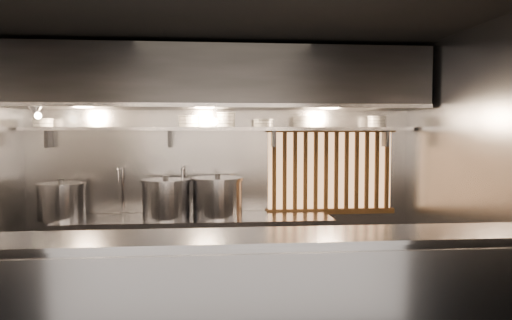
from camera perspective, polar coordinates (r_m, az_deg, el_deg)
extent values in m
plane|color=black|center=(4.50, -3.38, 15.43)|extent=(4.50, 4.50, 0.00)
plane|color=gray|center=(5.92, -3.89, -1.09)|extent=(4.50, 0.00, 4.50)
plane|color=gray|center=(5.04, 23.19, -2.13)|extent=(0.00, 3.00, 3.00)
cube|color=#9F9FA4|center=(3.69, -2.66, -17.42)|extent=(4.50, 0.50, 1.10)
cube|color=#9F9FA4|center=(3.53, -2.68, -8.82)|extent=(4.50, 0.56, 0.03)
cube|color=#9F9FA4|center=(5.70, -6.81, -10.96)|extent=(3.00, 0.70, 0.90)
cube|color=#9F9FA4|center=(5.72, -3.86, 3.57)|extent=(4.40, 0.34, 0.04)
cube|color=#2D2D30|center=(5.53, -3.81, 9.24)|extent=(4.40, 0.80, 0.65)
cube|color=#9F9FA4|center=(5.11, -3.66, 6.29)|extent=(4.40, 0.03, 0.04)
cube|color=#F6AF6E|center=(6.08, 8.47, -1.19)|extent=(1.50, 0.02, 0.92)
cube|color=brown|center=(6.01, 8.62, 3.44)|extent=(1.56, 0.06, 0.06)
cube|color=brown|center=(6.09, 8.54, -5.83)|extent=(1.56, 0.06, 0.06)
cube|color=brown|center=(5.90, 2.09, -1.29)|extent=(0.04, 0.04, 0.92)
cube|color=brown|center=(5.92, 3.29, -1.28)|extent=(0.04, 0.04, 0.92)
cube|color=brown|center=(5.94, 4.48, -1.27)|extent=(0.04, 0.04, 0.92)
cube|color=brown|center=(5.96, 5.67, -1.26)|extent=(0.04, 0.04, 0.92)
cube|color=brown|center=(5.99, 6.84, -1.25)|extent=(0.04, 0.04, 0.92)
cube|color=brown|center=(6.01, 8.00, -1.23)|extent=(0.04, 0.04, 0.92)
cube|color=brown|center=(6.04, 9.16, -1.22)|extent=(0.04, 0.04, 0.92)
cube|color=brown|center=(6.08, 10.30, -1.21)|extent=(0.04, 0.04, 0.92)
cube|color=brown|center=(6.11, 11.42, -1.19)|extent=(0.04, 0.04, 0.92)
cube|color=brown|center=(6.15, 12.54, -1.18)|extent=(0.04, 0.04, 0.92)
cube|color=brown|center=(6.19, 13.64, -1.16)|extent=(0.04, 0.04, 0.92)
cube|color=brown|center=(6.23, 14.72, -1.15)|extent=(0.05, 0.04, 0.92)
cylinder|color=silver|center=(5.97, -14.99, -3.19)|extent=(0.03, 0.03, 0.48)
sphere|color=silver|center=(5.94, -15.03, -0.89)|extent=(0.04, 0.04, 0.04)
cylinder|color=silver|center=(5.82, -15.24, -0.98)|extent=(0.03, 0.26, 0.03)
sphere|color=silver|center=(5.69, -15.46, -1.08)|extent=(0.04, 0.04, 0.04)
cylinder|color=silver|center=(5.69, -15.45, -1.78)|extent=(0.03, 0.03, 0.14)
cylinder|color=silver|center=(5.89, -8.25, -3.19)|extent=(0.03, 0.03, 0.48)
sphere|color=silver|center=(5.87, -8.27, -0.86)|extent=(0.04, 0.04, 0.04)
cylinder|color=silver|center=(5.74, -8.33, -0.95)|extent=(0.03, 0.26, 0.03)
sphere|color=silver|center=(5.61, -8.40, -1.06)|extent=(0.04, 0.04, 0.04)
cylinder|color=silver|center=(5.62, -8.39, -1.77)|extent=(0.03, 0.03, 0.14)
cone|color=#9F9FA4|center=(5.53, -23.89, 5.27)|extent=(0.25, 0.27, 0.20)
sphere|color=#FFE0B2|center=(5.50, -23.64, 4.66)|extent=(0.07, 0.07, 0.07)
cylinder|color=#2D2D30|center=(5.63, -23.59, 6.05)|extent=(0.02, 0.22, 0.02)
cylinder|color=#2D2D30|center=(5.60, -4.85, 5.21)|extent=(0.01, 0.01, 0.12)
sphere|color=#FFE0B2|center=(5.60, -4.85, 4.39)|extent=(0.09, 0.09, 0.09)
cylinder|color=#9F9FA4|center=(5.82, -21.33, -4.54)|extent=(0.49, 0.49, 0.36)
cylinder|color=#9F9FA4|center=(5.79, -21.37, -2.61)|extent=(0.52, 0.52, 0.03)
cylinder|color=#2D2D30|center=(5.79, -21.38, -2.26)|extent=(0.06, 0.06, 0.04)
cylinder|color=#9F9FA4|center=(5.57, -10.27, -4.52)|extent=(0.67, 0.67, 0.40)
cylinder|color=#9F9FA4|center=(5.55, -10.29, -2.33)|extent=(0.71, 0.71, 0.03)
cylinder|color=#2D2D30|center=(5.54, -10.30, -1.97)|extent=(0.06, 0.06, 0.04)
cylinder|color=#9F9FA4|center=(5.59, -4.40, -4.39)|extent=(0.66, 0.66, 0.41)
cylinder|color=#9F9FA4|center=(5.57, -4.41, -2.15)|extent=(0.69, 0.69, 0.03)
cylinder|color=#2D2D30|center=(5.57, -4.41, -1.79)|extent=(0.06, 0.06, 0.04)
cylinder|color=white|center=(6.00, -23.18, 3.68)|extent=(0.21, 0.21, 0.03)
cylinder|color=white|center=(6.00, -23.18, 4.04)|extent=(0.21, 0.21, 0.03)
cylinder|color=white|center=(6.00, -23.19, 4.31)|extent=(0.22, 0.22, 0.01)
cylinder|color=white|center=(5.72, -7.68, 3.95)|extent=(0.23, 0.23, 0.03)
cylinder|color=white|center=(5.72, -7.68, 4.33)|extent=(0.23, 0.23, 0.03)
cylinder|color=white|center=(5.72, -7.68, 4.71)|extent=(0.23, 0.23, 0.03)
cylinder|color=white|center=(5.72, -7.69, 4.99)|extent=(0.24, 0.24, 0.01)
cylinder|color=white|center=(5.72, -3.46, 3.97)|extent=(0.21, 0.21, 0.03)
cylinder|color=white|center=(5.72, -3.47, 4.35)|extent=(0.21, 0.21, 0.03)
cylinder|color=white|center=(5.72, -3.47, 4.73)|extent=(0.21, 0.21, 0.03)
cylinder|color=white|center=(5.72, -3.47, 5.11)|extent=(0.21, 0.21, 0.03)
cylinder|color=white|center=(5.72, -3.47, 5.39)|extent=(0.22, 0.22, 0.01)
cylinder|color=white|center=(5.75, 0.85, 3.98)|extent=(0.23, 0.23, 0.03)
cylinder|color=white|center=(5.75, 0.85, 4.35)|extent=(0.23, 0.23, 0.03)
cylinder|color=white|center=(5.75, 0.85, 4.63)|extent=(0.24, 0.24, 0.01)
cylinder|color=white|center=(5.82, 5.23, 3.95)|extent=(0.20, 0.20, 0.03)
cylinder|color=white|center=(5.82, 5.24, 4.33)|extent=(0.20, 0.20, 0.03)
cylinder|color=white|center=(5.82, 5.24, 4.70)|extent=(0.20, 0.20, 0.03)
cylinder|color=white|center=(5.82, 5.24, 4.98)|extent=(0.21, 0.21, 0.01)
cylinder|color=white|center=(6.05, 13.62, 3.85)|extent=(0.21, 0.21, 0.03)
cylinder|color=white|center=(6.05, 13.63, 4.21)|extent=(0.21, 0.21, 0.03)
cylinder|color=white|center=(6.05, 13.63, 4.57)|extent=(0.21, 0.21, 0.03)
cylinder|color=white|center=(6.05, 13.64, 4.84)|extent=(0.22, 0.22, 0.01)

